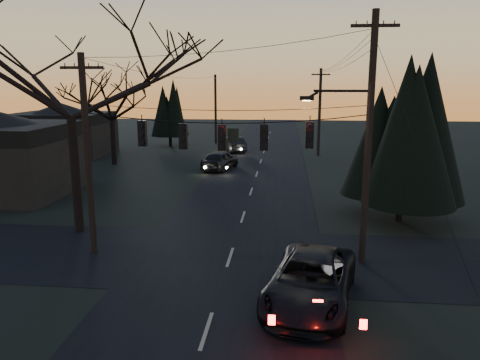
# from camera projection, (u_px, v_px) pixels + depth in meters

# --- Properties ---
(main_road) EXTENTS (8.00, 120.00, 0.02)m
(main_road) POSITION_uv_depth(u_px,v_px,m) (249.00, 199.00, 29.66)
(main_road) COLOR black
(main_road) RESTS_ON ground
(cross_road) EXTENTS (60.00, 7.00, 0.02)m
(cross_road) POSITION_uv_depth(u_px,v_px,m) (230.00, 257.00, 19.93)
(cross_road) COLOR black
(cross_road) RESTS_ON ground
(utility_pole_right) EXTENTS (5.00, 0.30, 10.00)m
(utility_pole_right) POSITION_uv_depth(u_px,v_px,m) (361.00, 262.00, 19.41)
(utility_pole_right) COLOR black
(utility_pole_right) RESTS_ON ground
(utility_pole_left) EXTENTS (1.80, 0.30, 8.50)m
(utility_pole_left) POSITION_uv_depth(u_px,v_px,m) (94.00, 252.00, 20.51)
(utility_pole_left) COLOR black
(utility_pole_left) RESTS_ON ground
(utility_pole_far_r) EXTENTS (1.80, 0.30, 8.50)m
(utility_pole_far_r) POSITION_uv_depth(u_px,v_px,m) (318.00, 156.00, 46.65)
(utility_pole_far_r) COLOR black
(utility_pole_far_r) RESTS_ON ground
(utility_pole_far_l) EXTENTS (0.30, 0.30, 8.00)m
(utility_pole_far_l) POSITION_uv_depth(u_px,v_px,m) (216.00, 143.00, 55.53)
(utility_pole_far_l) COLOR black
(utility_pole_far_l) RESTS_ON ground
(span_signal_assembly) EXTENTS (11.50, 0.44, 1.63)m
(span_signal_assembly) POSITION_uv_depth(u_px,v_px,m) (224.00, 136.00, 18.86)
(span_signal_assembly) COLOR black
(span_signal_assembly) RESTS_ON ground
(bare_tree_left) EXTENTS (9.93, 9.93, 11.27)m
(bare_tree_left) POSITION_uv_depth(u_px,v_px,m) (68.00, 70.00, 21.71)
(bare_tree_left) COLOR black
(bare_tree_left) RESTS_ON ground
(evergreen_right) EXTENTS (4.56, 4.56, 8.11)m
(evergreen_right) POSITION_uv_depth(u_px,v_px,m) (405.00, 134.00, 24.16)
(evergreen_right) COLOR black
(evergreen_right) RESTS_ON ground
(bare_tree_dist) EXTENTS (7.15, 7.15, 7.91)m
(bare_tree_dist) POSITION_uv_depth(u_px,v_px,m) (111.00, 102.00, 40.68)
(bare_tree_dist) COLOR black
(bare_tree_dist) RESTS_ON ground
(evergreen_dist) EXTENTS (3.17, 3.17, 6.56)m
(evergreen_dist) POSITION_uv_depth(u_px,v_px,m) (169.00, 112.00, 52.35)
(evergreen_dist) COLOR black
(evergreen_dist) RESTS_ON ground
(house_left_far) EXTENTS (9.00, 7.00, 5.20)m
(house_left_far) POSITION_uv_depth(u_px,v_px,m) (62.00, 129.00, 46.60)
(house_left_far) COLOR black
(house_left_far) RESTS_ON ground
(suv_near) EXTENTS (3.75, 6.18, 1.60)m
(suv_near) POSITION_uv_depth(u_px,v_px,m) (311.00, 281.00, 15.69)
(suv_near) COLOR black
(suv_near) RESTS_ON ground
(sedan_oncoming_a) EXTENTS (3.01, 5.05, 1.61)m
(sedan_oncoming_a) POSITION_uv_depth(u_px,v_px,m) (220.00, 160.00, 39.17)
(sedan_oncoming_a) COLOR black
(sedan_oncoming_a) RESTS_ON ground
(sedan_oncoming_b) EXTENTS (3.23, 4.90, 1.53)m
(sedan_oncoming_b) POSITION_uv_depth(u_px,v_px,m) (234.00, 144.00, 49.14)
(sedan_oncoming_b) COLOR black
(sedan_oncoming_b) RESTS_ON ground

